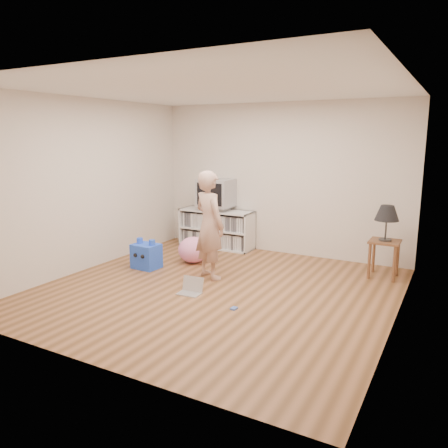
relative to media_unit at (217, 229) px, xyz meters
name	(u,v)px	position (x,y,z in m)	size (l,w,h in m)	color
ground	(216,290)	(1.14, -2.04, -0.35)	(4.50, 4.50, 0.00)	brown
walls	(216,194)	(1.14, -2.04, 0.95)	(4.52, 4.52, 2.60)	silver
ceiling	(216,89)	(1.14, -2.04, 2.25)	(4.50, 4.50, 0.01)	white
media_unit	(217,229)	(0.00, 0.00, 0.00)	(1.40, 0.45, 0.70)	white
dvd_deck	(217,208)	(0.00, -0.02, 0.39)	(0.45, 0.35, 0.07)	gray
crt_tv	(216,193)	(0.00, -0.02, 0.67)	(0.60, 0.53, 0.50)	#9B9BA0
side_table	(384,249)	(3.01, -0.39, 0.07)	(0.42, 0.42, 0.55)	brown
table_lamp	(387,214)	(3.01, -0.39, 0.59)	(0.34, 0.34, 0.52)	#333333
person	(209,225)	(0.79, -1.62, 0.43)	(0.57, 0.37, 1.56)	tan
laptop	(191,289)	(0.91, -2.30, -0.29)	(0.31, 0.26, 0.21)	silver
playing_cards	(234,308)	(1.66, -2.52, -0.34)	(0.07, 0.09, 0.02)	#4969C5
plush_blue	(146,256)	(-0.32, -1.69, -0.15)	(0.42, 0.37, 0.47)	blue
plush_pink	(193,250)	(0.16, -1.07, -0.14)	(0.50, 0.50, 0.42)	pink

